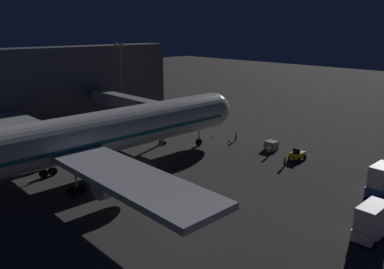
{
  "coord_description": "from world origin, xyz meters",
  "views": [
    {
      "loc": [
        -45.43,
        30.3,
        20.04
      ],
      "look_at": [
        -3.0,
        -10.14,
        3.5
      ],
      "focal_mm": 35.73,
      "sensor_mm": 36.0,
      "label": 1
    }
  ],
  "objects": [
    {
      "name": "baggage_tug_spare",
      "position": [
        -15.94,
        -20.57,
        0.78
      ],
      "size": [
        1.86,
        2.51,
        1.95
      ],
      "color": "yellow",
      "rests_on": "ground_plane"
    },
    {
      "name": "ground_crew_by_belt_loader",
      "position": [
        -2.61,
        -21.57,
        1.03
      ],
      "size": [
        0.4,
        0.4,
        1.86
      ],
      "color": "black",
      "rests_on": "ground_plane"
    },
    {
      "name": "catering_truck",
      "position": [
        -30.05,
        -16.66,
        2.0
      ],
      "size": [
        2.36,
        5.46,
        4.03
      ],
      "color": "#234C9E",
      "rests_on": "ground_plane"
    },
    {
      "name": "traffic_cone_nose_starboard",
      "position": [
        2.2,
        -20.14,
        0.28
      ],
      "size": [
        0.36,
        0.36,
        0.55
      ],
      "primitive_type": "cone",
      "color": "orange",
      "rests_on": "ground_plane"
    },
    {
      "name": "ground_crew_near_nose_gear",
      "position": [
        -11.93,
        -18.55,
        0.96
      ],
      "size": [
        0.4,
        0.4,
        1.75
      ],
      "color": "black",
      "rests_on": "ground_plane"
    },
    {
      "name": "apron_floodlight_mast",
      "position": [
        25.5,
        -15.84,
        9.78
      ],
      "size": [
        2.9,
        0.5,
        16.72
      ],
      "color": "#59595E",
      "rests_on": "ground_plane"
    },
    {
      "name": "jet_bridge",
      "position": [
        13.2,
        -10.66,
        5.94
      ],
      "size": [
        24.91,
        3.4,
        7.47
      ],
      "color": "#9E9E99",
      "rests_on": "ground_plane"
    },
    {
      "name": "baggage_container_mid_row",
      "position": [
        -10.11,
        -21.9,
        0.75
      ],
      "size": [
        1.88,
        1.72,
        1.5
      ],
      "primitive_type": "cube",
      "color": "#B7BABF",
      "rests_on": "ground_plane"
    },
    {
      "name": "traffic_cone_nose_port",
      "position": [
        -2.2,
        -20.14,
        0.28
      ],
      "size": [
        0.36,
        0.36,
        0.55
      ],
      "primitive_type": "cone",
      "color": "orange",
      "rests_on": "ground_plane"
    },
    {
      "name": "ops_van",
      "position": [
        -33.37,
        -5.68,
        1.86
      ],
      "size": [
        2.36,
        5.61,
        3.7
      ],
      "color": "silver",
      "rests_on": "ground_plane"
    },
    {
      "name": "ground_crew_under_port_wing",
      "position": [
        -16.27,
        -16.53,
        1.0
      ],
      "size": [
        0.4,
        0.4,
        1.81
      ],
      "color": "black",
      "rests_on": "ground_plane"
    },
    {
      "name": "airliner_at_gate",
      "position": [
        0.0,
        11.43,
        5.83
      ],
      "size": [
        52.45,
        66.3,
        18.64
      ],
      "color": "silver",
      "rests_on": "ground_plane"
    },
    {
      "name": "ground_plane",
      "position": [
        0.0,
        0.0,
        0.0
      ],
      "size": [
        320.0,
        320.0,
        0.0
      ],
      "primitive_type": "plane",
      "color": "#383533"
    }
  ]
}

